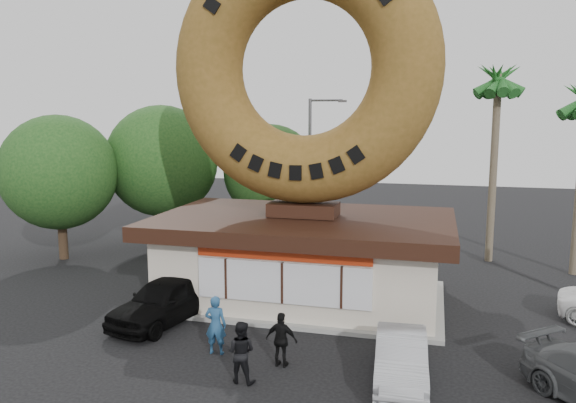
{
  "coord_description": "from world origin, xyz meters",
  "views": [
    {
      "loc": [
        4.8,
        -14.52,
        7.1
      ],
      "look_at": [
        -0.09,
        4.0,
        4.15
      ],
      "focal_mm": 35.0,
      "sensor_mm": 36.0,
      "label": 1
    }
  ],
  "objects_px": {
    "car_black": "(165,300)",
    "car_silver": "(401,358)",
    "giant_donut": "(304,68)",
    "street_lamp": "(312,163)",
    "person_right": "(282,340)",
    "donut_shop": "(303,255)",
    "person_center": "(241,352)",
    "person_left": "(216,325)"
  },
  "relations": [
    {
      "from": "donut_shop",
      "to": "person_left",
      "type": "height_order",
      "value": "donut_shop"
    },
    {
      "from": "person_center",
      "to": "car_silver",
      "type": "bearing_deg",
      "value": -161.21
    },
    {
      "from": "donut_shop",
      "to": "giant_donut",
      "type": "relative_size",
      "value": 1.12
    },
    {
      "from": "person_left",
      "to": "person_right",
      "type": "distance_m",
      "value": 2.17
    },
    {
      "from": "donut_shop",
      "to": "car_silver",
      "type": "distance_m",
      "value": 7.29
    },
    {
      "from": "car_black",
      "to": "car_silver",
      "type": "distance_m",
      "value": 8.52
    },
    {
      "from": "street_lamp",
      "to": "car_silver",
      "type": "distance_m",
      "value": 17.44
    },
    {
      "from": "car_black",
      "to": "person_center",
      "type": "bearing_deg",
      "value": -28.32
    },
    {
      "from": "person_left",
      "to": "car_black",
      "type": "relative_size",
      "value": 0.39
    },
    {
      "from": "street_lamp",
      "to": "person_left",
      "type": "relative_size",
      "value": 4.44
    },
    {
      "from": "car_black",
      "to": "person_left",
      "type": "bearing_deg",
      "value": -23.84
    },
    {
      "from": "donut_shop",
      "to": "person_center",
      "type": "bearing_deg",
      "value": -90.32
    },
    {
      "from": "donut_shop",
      "to": "giant_donut",
      "type": "height_order",
      "value": "giant_donut"
    },
    {
      "from": "person_center",
      "to": "street_lamp",
      "type": "bearing_deg",
      "value": -81.19
    },
    {
      "from": "street_lamp",
      "to": "car_black",
      "type": "relative_size",
      "value": 1.75
    },
    {
      "from": "car_silver",
      "to": "person_right",
      "type": "bearing_deg",
      "value": 176.24
    },
    {
      "from": "giant_donut",
      "to": "car_black",
      "type": "xyz_separation_m",
      "value": [
        -4.08,
        -3.58,
        -8.03
      ]
    },
    {
      "from": "giant_donut",
      "to": "donut_shop",
      "type": "bearing_deg",
      "value": -90.0
    },
    {
      "from": "car_black",
      "to": "donut_shop",
      "type": "bearing_deg",
      "value": 54.11
    },
    {
      "from": "car_black",
      "to": "car_silver",
      "type": "height_order",
      "value": "car_black"
    },
    {
      "from": "car_black",
      "to": "street_lamp",
      "type": "bearing_deg",
      "value": 93.65
    },
    {
      "from": "person_right",
      "to": "car_silver",
      "type": "xyz_separation_m",
      "value": [
        3.34,
        0.01,
        -0.16
      ]
    },
    {
      "from": "person_right",
      "to": "car_silver",
      "type": "relative_size",
      "value": 0.41
    },
    {
      "from": "giant_donut",
      "to": "street_lamp",
      "type": "distance_m",
      "value": 11.05
    },
    {
      "from": "person_right",
      "to": "car_black",
      "type": "relative_size",
      "value": 0.35
    },
    {
      "from": "giant_donut",
      "to": "person_right",
      "type": "bearing_deg",
      "value": -82.66
    },
    {
      "from": "car_black",
      "to": "car_silver",
      "type": "bearing_deg",
      "value": -3.1
    },
    {
      "from": "donut_shop",
      "to": "car_silver",
      "type": "bearing_deg",
      "value": -55.27
    },
    {
      "from": "street_lamp",
      "to": "person_center",
      "type": "xyz_separation_m",
      "value": [
        1.82,
        -17.13,
        -3.64
      ]
    },
    {
      "from": "car_black",
      "to": "car_silver",
      "type": "relative_size",
      "value": 1.19
    },
    {
      "from": "donut_shop",
      "to": "street_lamp",
      "type": "height_order",
      "value": "street_lamp"
    },
    {
      "from": "giant_donut",
      "to": "car_silver",
      "type": "xyz_separation_m",
      "value": [
        4.1,
        -5.94,
        -8.17
      ]
    },
    {
      "from": "street_lamp",
      "to": "person_right",
      "type": "distance_m",
      "value": 16.57
    },
    {
      "from": "person_center",
      "to": "car_silver",
      "type": "relative_size",
      "value": 0.44
    },
    {
      "from": "donut_shop",
      "to": "person_left",
      "type": "relative_size",
      "value": 6.22
    },
    {
      "from": "giant_donut",
      "to": "person_right",
      "type": "relative_size",
      "value": 6.3
    },
    {
      "from": "person_left",
      "to": "car_silver",
      "type": "distance_m",
      "value": 5.49
    },
    {
      "from": "street_lamp",
      "to": "giant_donut",
      "type": "bearing_deg",
      "value": -79.49
    },
    {
      "from": "person_left",
      "to": "giant_donut",
      "type": "bearing_deg",
      "value": -108.35
    },
    {
      "from": "person_center",
      "to": "person_right",
      "type": "distance_m",
      "value": 1.43
    },
    {
      "from": "person_right",
      "to": "car_black",
      "type": "height_order",
      "value": "person_right"
    },
    {
      "from": "donut_shop",
      "to": "street_lamp",
      "type": "xyz_separation_m",
      "value": [
        -1.86,
        10.02,
        2.72
      ]
    }
  ]
}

